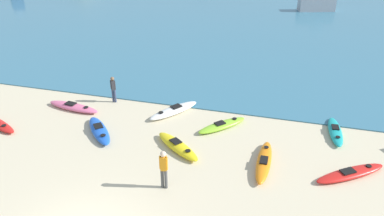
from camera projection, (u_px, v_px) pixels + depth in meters
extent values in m
ellipsoid|color=red|center=(350.00, 173.00, 15.57)|extent=(3.14, 2.52, 0.27)
cube|color=black|center=(348.00, 171.00, 15.45)|extent=(0.71, 0.66, 0.05)
cylinder|color=black|center=(369.00, 166.00, 15.79)|extent=(0.24, 0.24, 0.02)
ellipsoid|color=#E5668C|center=(73.00, 107.00, 20.86)|extent=(3.31, 1.17, 0.31)
cube|color=black|center=(71.00, 103.00, 20.84)|extent=(0.63, 0.48, 0.05)
cylinder|color=black|center=(86.00, 107.00, 20.47)|extent=(0.25, 0.25, 0.02)
ellipsoid|color=orange|center=(264.00, 162.00, 16.24)|extent=(0.63, 3.23, 0.35)
cube|color=black|center=(264.00, 160.00, 16.01)|extent=(0.34, 0.58, 0.05)
cylinder|color=black|center=(266.00, 147.00, 16.91)|extent=(0.21, 0.21, 0.02)
ellipsoid|color=#8CCC2D|center=(222.00, 125.00, 19.06)|extent=(2.43, 2.57, 0.30)
cube|color=black|center=(220.00, 123.00, 18.91)|extent=(0.62, 0.63, 0.05)
cylinder|color=black|center=(234.00, 119.00, 19.35)|extent=(0.24, 0.24, 0.02)
ellipsoid|color=blue|center=(99.00, 130.00, 18.57)|extent=(2.51, 2.71, 0.34)
cube|color=black|center=(98.00, 126.00, 18.60)|extent=(0.66, 0.67, 0.05)
cylinder|color=black|center=(103.00, 135.00, 17.84)|extent=(0.26, 0.26, 0.02)
ellipsoid|color=white|center=(174.00, 110.00, 20.45)|extent=(2.40, 3.04, 0.34)
cube|color=black|center=(176.00, 106.00, 20.45)|extent=(0.66, 0.70, 0.05)
cylinder|color=black|center=(161.00, 112.00, 19.86)|extent=(0.26, 0.26, 0.02)
ellipsoid|color=yellow|center=(178.00, 146.00, 17.31)|extent=(2.77, 2.36, 0.35)
cube|color=black|center=(176.00, 141.00, 17.32)|extent=(0.66, 0.63, 0.05)
cylinder|color=black|center=(188.00, 151.00, 16.65)|extent=(0.25, 0.25, 0.02)
ellipsoid|color=teal|center=(335.00, 131.00, 18.53)|extent=(0.81, 2.87, 0.29)
cube|color=black|center=(335.00, 127.00, 18.58)|extent=(0.37, 0.53, 0.05)
cylinder|color=black|center=(338.00, 137.00, 17.79)|extent=(0.22, 0.22, 0.02)
cylinder|color=black|center=(4.00, 125.00, 18.79)|extent=(0.23, 0.23, 0.02)
cylinder|color=#4C4C4C|center=(162.00, 178.00, 14.80)|extent=(0.13, 0.13, 0.87)
cylinder|color=#4C4C4C|center=(166.00, 179.00, 14.76)|extent=(0.13, 0.13, 0.87)
cube|color=orange|center=(163.00, 163.00, 14.44)|extent=(0.27, 0.25, 0.61)
cylinder|color=orange|center=(160.00, 163.00, 14.46)|extent=(0.09, 0.09, 0.58)
cylinder|color=orange|center=(167.00, 164.00, 14.40)|extent=(0.09, 0.09, 0.58)
sphere|color=beige|center=(163.00, 154.00, 14.24)|extent=(0.23, 0.23, 0.23)
cylinder|color=#384260|center=(113.00, 96.00, 21.59)|extent=(0.12, 0.12, 0.79)
cylinder|color=#384260|center=(115.00, 96.00, 21.55)|extent=(0.12, 0.12, 0.79)
cube|color=#2D2D33|center=(113.00, 85.00, 21.26)|extent=(0.28, 0.28, 0.56)
cylinder|color=#2D2D33|center=(111.00, 85.00, 21.28)|extent=(0.08, 0.08, 0.53)
cylinder|color=#2D2D33|center=(115.00, 85.00, 21.22)|extent=(0.08, 0.08, 0.53)
sphere|color=brown|center=(112.00, 79.00, 21.07)|extent=(0.21, 0.21, 0.21)
cube|color=#B2B2B7|center=(317.00, 4.00, 41.44)|extent=(4.13, 2.38, 1.39)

